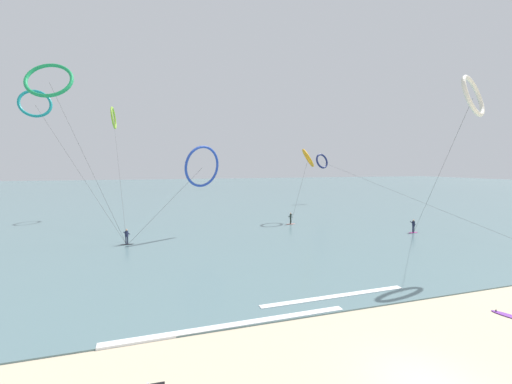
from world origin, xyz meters
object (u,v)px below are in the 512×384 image
(surfer_coral, at_px, (291,219))
(kite_ivory, at_px, (473,96))
(kite_navy, at_px, (322,161))
(kite_amber, at_px, (308,158))
(surfer_charcoal, at_px, (127,238))
(kite_lime, at_px, (114,118))
(kite_cobalt, at_px, (202,167))
(kite_emerald, at_px, (49,80))
(surfboard_spare, at_px, (510,316))
(kite_teal, at_px, (35,104))
(surfer_magenta, at_px, (413,227))

(surfer_coral, relative_size, kite_ivory, 0.11)
(kite_navy, bearing_deg, kite_amber, -141.64)
(surfer_charcoal, height_order, kite_lime, kite_lime)
(kite_cobalt, distance_m, kite_ivory, 28.12)
(surfer_coral, bearing_deg, kite_emerald, 133.91)
(kite_cobalt, bearing_deg, surfboard_spare, 86.16)
(kite_amber, bearing_deg, kite_ivory, -154.61)
(surfer_coral, bearing_deg, kite_cobalt, 145.78)
(kite_amber, bearing_deg, kite_teal, 108.68)
(kite_teal, xyz_separation_m, kite_amber, (36.60, -1.05, -6.40))
(surfer_charcoal, xyz_separation_m, surfer_coral, (21.83, 6.07, 0.00))
(kite_lime, bearing_deg, surfer_magenta, -123.91)
(surfboard_spare, bearing_deg, surfer_coral, 89.69)
(surfer_magenta, bearing_deg, kite_teal, -93.24)
(surfer_coral, xyz_separation_m, kite_ivory, (6.42, -22.61, 13.51))
(kite_navy, distance_m, kite_ivory, 48.52)
(surfer_charcoal, relative_size, kite_lime, 0.07)
(kite_emerald, relative_size, kite_ivory, 1.24)
(kite_lime, bearing_deg, kite_navy, -77.96)
(surfer_charcoal, relative_size, kite_cobalt, 0.15)
(kite_teal, xyz_separation_m, surfboard_spare, (32.27, -35.08, -16.08))
(kite_emerald, xyz_separation_m, surfboard_spare, (29.42, -29.80, -17.87))
(surfer_magenta, height_order, kite_amber, kite_amber)
(kite_ivory, bearing_deg, surfer_magenta, 41.50)
(kite_navy, distance_m, kite_lime, 44.23)
(surfer_magenta, distance_m, kite_navy, 36.22)
(surfer_charcoal, height_order, kite_teal, kite_teal)
(surfer_charcoal, xyz_separation_m, surfboard_spare, (21.67, -24.99, -0.78))
(surfer_charcoal, relative_size, surfer_coral, 1.00)
(surfer_charcoal, distance_m, kite_cobalt, 11.82)
(kite_teal, height_order, kite_amber, kite_teal)
(surfer_magenta, bearing_deg, kite_emerald, -87.68)
(kite_emerald, height_order, surfboard_spare, kite_emerald)
(surfer_magenta, bearing_deg, kite_navy, -175.43)
(surfer_coral, relative_size, kite_lime, 0.07)
(surfer_charcoal, xyz_separation_m, kite_ivory, (28.26, -16.54, 13.51))
(surfer_charcoal, distance_m, kite_lime, 28.23)
(kite_navy, distance_m, kite_cobalt, 41.96)
(surfer_coral, relative_size, kite_cobalt, 0.15)
(kite_teal, bearing_deg, surfer_charcoal, -55.81)
(kite_teal, xyz_separation_m, kite_cobalt, (19.23, -7.39, -7.69))
(kite_ivory, bearing_deg, kite_amber, 72.14)
(surfer_magenta, relative_size, kite_teal, 0.09)
(surfer_magenta, height_order, kite_cobalt, kite_cobalt)
(kite_ivory, bearing_deg, kite_lime, 105.06)
(kite_lime, relative_size, surfboard_spare, 12.84)
(surfer_coral, bearing_deg, surfer_charcoal, 147.01)
(surfer_charcoal, relative_size, kite_amber, 0.15)
(surfer_coral, distance_m, kite_amber, 10.26)
(surfer_magenta, xyz_separation_m, kite_amber, (-8.09, 13.42, 8.90))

